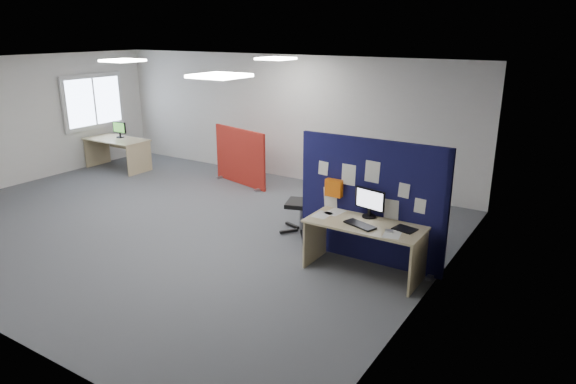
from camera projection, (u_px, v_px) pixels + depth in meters
The scene contains 18 objects.
floor at pixel (173, 223), 8.91m from camera, with size 9.00×9.00×0.00m, color #505257.
ceiling at pixel (162, 63), 8.09m from camera, with size 9.00×7.00×0.02m, color white.
wall_back at pixel (282, 117), 11.32m from camera, with size 9.00×0.02×2.70m, color silver.
wall_left at pixel (13, 122), 10.79m from camera, with size 0.02×7.00×2.70m, color silver.
wall_right at pixel (437, 191), 6.21m from camera, with size 0.02×7.00×2.70m, color silver.
window at pixel (94, 101), 12.31m from camera, with size 0.06×1.70×1.30m.
ceiling_lights at pixel (206, 64), 8.47m from camera, with size 4.10×4.10×0.04m.
navy_divider at pixel (370, 202), 7.20m from camera, with size 2.18×0.30×1.80m.
main_desk at pixel (366, 235), 6.95m from camera, with size 1.58×0.70×0.73m.
monitor_main at pixel (370, 202), 7.03m from camera, with size 0.46×0.19×0.41m.
keyboard at pixel (360, 225), 6.79m from camera, with size 0.45×0.18×0.03m, color black.
mouse at pixel (389, 231), 6.58m from camera, with size 0.10×0.06×0.03m, color #99989D.
paper_tray at pixel (405, 229), 6.66m from camera, with size 0.28×0.22×0.01m, color black.
red_divider at pixel (240, 157), 10.99m from camera, with size 1.58×0.45×1.21m.
second_desk at pixel (118, 146), 12.21m from camera, with size 1.55×0.77×0.73m.
monitor_second at pixel (119, 129), 12.22m from camera, with size 0.41×0.19×0.38m.
office_chair at pixel (308, 196), 8.32m from camera, with size 0.74×0.70×1.10m.
desk_papers at pixel (348, 220), 7.00m from camera, with size 1.33×0.68×0.00m.
Camera 1 is at (6.14, -5.97, 3.22)m, focal length 32.00 mm.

